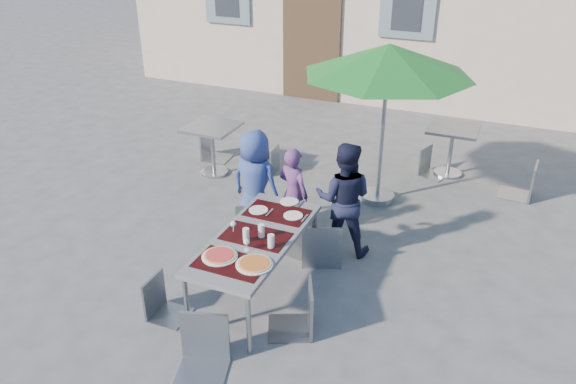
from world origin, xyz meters
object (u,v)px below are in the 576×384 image
at_px(dining_table, 256,241).
at_px(pizza_near_left, 220,256).
at_px(pizza_near_right, 254,264).
at_px(bg_chair_l_0, 210,126).
at_px(chair_0, 255,199).
at_px(chair_4, 300,282).
at_px(chair_3, 159,276).
at_px(chair_2, 323,218).
at_px(patio_umbrella, 388,61).
at_px(child_1, 293,193).
at_px(child_0, 255,183).
at_px(cafe_table_1, 452,141).
at_px(child_2, 344,199).
at_px(bg_chair_r_1, 530,160).
at_px(chair_5, 200,315).
at_px(bg_chair_l_1, 432,146).
at_px(chair_1, 300,215).
at_px(bg_chair_r_0, 269,144).
at_px(cafe_table_0, 212,140).

bearing_deg(dining_table, pizza_near_left, -107.11).
xyz_separation_m(pizza_near_right, bg_chair_l_0, (-2.60, 3.59, -0.20)).
bearing_deg(chair_0, chair_4, -49.34).
xyz_separation_m(pizza_near_left, chair_3, (-0.61, -0.21, -0.28)).
relative_size(chair_2, patio_umbrella, 0.46).
distance_m(child_1, chair_2, 0.75).
bearing_deg(chair_2, child_1, 139.73).
bearing_deg(chair_2, chair_3, -127.92).
xyz_separation_m(chair_2, bg_chair_l_0, (-2.82, 2.25, -0.06)).
height_order(child_0, cafe_table_1, child_0).
xyz_separation_m(dining_table, child_2, (0.57, 1.23, 0.02)).
bearing_deg(chair_2, bg_chair_r_1, 52.67).
relative_size(chair_5, bg_chair_l_0, 1.07).
height_order(chair_0, bg_chair_l_0, chair_0).
distance_m(dining_table, chair_4, 0.75).
distance_m(child_2, bg_chair_l_1, 2.76).
distance_m(child_1, chair_3, 2.14).
bearing_deg(child_0, child_2, -171.31).
xyz_separation_m(dining_table, bg_chair_l_1, (1.17, 3.91, -0.21)).
height_order(chair_1, bg_chair_r_0, chair_1).
xyz_separation_m(child_0, bg_chair_r_0, (-0.63, 1.76, -0.22)).
bearing_deg(cafe_table_1, child_1, -120.34).
bearing_deg(child_0, pizza_near_left, 113.15).
relative_size(cafe_table_1, bg_chair_l_1, 0.95).
bearing_deg(child_2, chair_2, 61.28).
bearing_deg(chair_4, bg_chair_l_0, 131.32).
bearing_deg(chair_4, child_2, 92.98).
bearing_deg(chair_2, chair_0, 170.94).
relative_size(chair_3, chair_4, 0.85).
bearing_deg(cafe_table_0, child_0, -43.43).
bearing_deg(patio_umbrella, chair_4, -89.53).
distance_m(bg_chair_r_0, bg_chair_r_1, 3.89).
height_order(pizza_near_right, chair_1, chair_1).
relative_size(dining_table, bg_chair_r_0, 2.18).
bearing_deg(bg_chair_r_1, dining_table, -125.31).
height_order(child_1, chair_5, child_1).
xyz_separation_m(patio_umbrella, cafe_table_1, (0.81, 1.29, -1.47)).
height_order(child_2, cafe_table_0, child_2).
relative_size(pizza_near_left, chair_1, 0.38).
bearing_deg(chair_3, cafe_table_0, 111.08).
height_order(child_0, bg_chair_l_0, child_0).
bearing_deg(chair_0, chair_3, -98.70).
height_order(chair_0, bg_chair_r_1, chair_0).
bearing_deg(chair_3, bg_chair_r_0, 97.29).
distance_m(child_0, bg_chair_r_0, 1.88).
distance_m(pizza_near_right, chair_3, 1.05).
xyz_separation_m(child_2, bg_chair_r_1, (2.02, 2.43, -0.12)).
height_order(child_0, chair_3, child_0).
distance_m(child_1, bg_chair_r_0, 1.99).
distance_m(chair_3, chair_4, 1.47).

